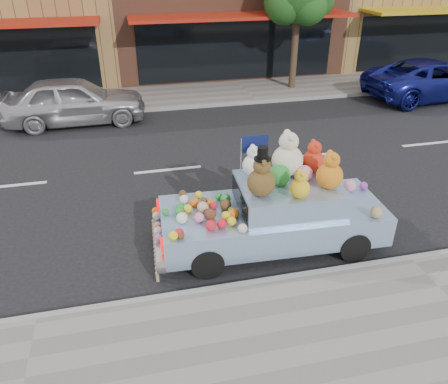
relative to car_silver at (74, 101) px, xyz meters
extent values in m
plane|color=black|center=(6.57, -4.34, -0.79)|extent=(120.00, 120.00, 0.00)
cube|color=gray|center=(6.57, 2.16, -0.73)|extent=(60.00, 3.00, 0.12)
cube|color=gray|center=(6.57, -9.34, -0.72)|extent=(60.00, 0.12, 0.13)
cube|color=gray|center=(6.57, 0.66, -0.72)|extent=(60.00, 0.12, 0.13)
cube|color=black|center=(6.57, 3.64, 0.61)|extent=(8.50, 0.06, 2.40)
cube|color=#A61E0F|center=(6.57, 2.76, 2.11)|extent=(9.00, 1.80, 0.12)
cube|color=black|center=(16.57, 3.64, 0.61)|extent=(8.50, 0.06, 2.40)
cylinder|color=#38281C|center=(8.57, 2.16, 0.81)|extent=(0.28, 0.28, 3.20)
sphere|color=#164614|center=(7.97, 1.96, 2.63)|extent=(1.60, 1.60, 1.60)
sphere|color=#164614|center=(8.77, 1.56, 2.53)|extent=(1.40, 1.40, 1.40)
imported|color=silver|center=(0.00, 0.00, 0.00)|extent=(4.64, 1.93, 1.57)
imported|color=navy|center=(13.49, -0.18, -0.04)|extent=(5.58, 2.93, 1.50)
cylinder|color=black|center=(5.56, -8.99, -0.49)|extent=(0.61, 0.23, 0.60)
cylinder|color=black|center=(5.64, -7.44, -0.49)|extent=(0.61, 0.23, 0.60)
cylinder|color=black|center=(2.77, -8.86, -0.49)|extent=(0.61, 0.23, 0.60)
cylinder|color=black|center=(2.84, -7.30, -0.49)|extent=(0.61, 0.23, 0.60)
cube|color=#8AA9CE|center=(4.20, -8.15, -0.24)|extent=(4.38, 1.90, 0.60)
cube|color=#8AA9CE|center=(4.50, -8.16, 0.31)|extent=(1.97, 1.59, 0.50)
cube|color=silver|center=(1.98, -8.04, -0.39)|extent=(0.24, 1.79, 0.26)
cube|color=red|center=(2.00, -8.73, -0.07)|extent=(0.07, 0.28, 0.16)
cube|color=red|center=(2.07, -7.37, -0.07)|extent=(0.07, 0.28, 0.16)
cube|color=black|center=(3.55, -8.12, 0.31)|extent=(0.10, 1.30, 0.40)
sphere|color=#533A17|center=(3.84, -8.48, 0.82)|extent=(0.51, 0.51, 0.51)
sphere|color=#533A17|center=(3.84, -8.48, 1.15)|extent=(0.32, 0.32, 0.32)
sphere|color=#533A17|center=(3.84, -8.59, 1.25)|extent=(0.12, 0.12, 0.12)
sphere|color=#533A17|center=(3.84, -8.37, 1.25)|extent=(0.12, 0.12, 0.12)
cylinder|color=black|center=(3.84, -8.48, 1.28)|extent=(0.30, 0.30, 0.02)
cylinder|color=black|center=(3.84, -8.48, 1.39)|extent=(0.19, 0.19, 0.22)
sphere|color=beige|center=(4.57, -7.82, 0.87)|extent=(0.61, 0.61, 0.61)
sphere|color=beige|center=(4.57, -7.82, 1.26)|extent=(0.38, 0.38, 0.38)
sphere|color=beige|center=(4.57, -7.95, 1.38)|extent=(0.14, 0.14, 0.14)
sphere|color=beige|center=(4.57, -7.68, 1.38)|extent=(0.14, 0.14, 0.14)
sphere|color=#CA6C13|center=(5.14, -8.49, 0.81)|extent=(0.49, 0.49, 0.49)
sphere|color=#CA6C13|center=(5.14, -8.49, 1.12)|extent=(0.30, 0.30, 0.30)
sphere|color=#CA6C13|center=(5.14, -8.60, 1.22)|extent=(0.11, 0.11, 0.11)
sphere|color=#CA6C13|center=(5.14, -8.39, 1.22)|extent=(0.11, 0.11, 0.11)
sphere|color=red|center=(5.12, -7.79, 0.79)|extent=(0.44, 0.44, 0.44)
sphere|color=red|center=(5.12, -7.79, 1.07)|extent=(0.27, 0.27, 0.27)
sphere|color=red|center=(5.12, -7.89, 1.16)|extent=(0.10, 0.10, 0.10)
sphere|color=red|center=(5.12, -7.70, 1.16)|extent=(0.10, 0.10, 0.10)
sphere|color=white|center=(3.92, -7.68, 0.77)|extent=(0.42, 0.42, 0.42)
sphere|color=white|center=(3.92, -7.68, 1.05)|extent=(0.26, 0.26, 0.26)
sphere|color=white|center=(3.92, -7.78, 1.13)|extent=(0.10, 0.10, 0.10)
sphere|color=white|center=(3.92, -7.59, 1.13)|extent=(0.10, 0.10, 0.10)
sphere|color=gold|center=(4.48, -8.71, 0.75)|extent=(0.36, 0.36, 0.36)
sphere|color=gold|center=(4.48, -8.71, 0.98)|extent=(0.22, 0.22, 0.22)
sphere|color=gold|center=(4.48, -8.79, 1.05)|extent=(0.09, 0.09, 0.09)
sphere|color=gold|center=(4.48, -8.63, 1.05)|extent=(0.09, 0.09, 0.09)
sphere|color=#227F2B|center=(4.30, -8.15, 0.74)|extent=(0.40, 0.40, 0.40)
sphere|color=pink|center=(4.80, -8.13, 0.71)|extent=(0.32, 0.32, 0.32)
sphere|color=#502C16|center=(2.57, -7.34, 0.14)|extent=(0.15, 0.15, 0.15)
sphere|color=#227F2B|center=(3.37, -8.22, 0.14)|extent=(0.15, 0.15, 0.15)
sphere|color=#227F2B|center=(3.25, -7.64, 0.14)|extent=(0.14, 0.14, 0.14)
sphere|color=#502C16|center=(2.94, -8.30, 0.17)|extent=(0.22, 0.22, 0.22)
sphere|color=#227F2B|center=(2.45, -7.91, 0.15)|extent=(0.17, 0.17, 0.17)
sphere|color=red|center=(2.31, -8.73, 0.15)|extent=(0.16, 0.16, 0.16)
sphere|color=pink|center=(2.73, -8.33, 0.16)|extent=(0.19, 0.19, 0.19)
sphere|color=#C7B09E|center=(3.41, -8.84, 0.15)|extent=(0.17, 0.17, 0.17)
sphere|color=#9C8056|center=(2.47, -8.18, 0.14)|extent=(0.14, 0.14, 0.14)
sphere|color=yellow|center=(2.58, -7.97, 0.15)|extent=(0.17, 0.17, 0.17)
sphere|color=yellow|center=(2.20, -8.79, 0.15)|extent=(0.17, 0.17, 0.17)
sphere|color=silver|center=(2.42, -8.30, 0.17)|extent=(0.21, 0.21, 0.21)
sphere|color=#502C16|center=(2.32, -8.79, 0.13)|extent=(0.13, 0.13, 0.13)
sphere|color=yellow|center=(2.88, -7.46, 0.14)|extent=(0.15, 0.15, 0.15)
sphere|color=yellow|center=(3.23, -8.38, 0.15)|extent=(0.18, 0.18, 0.18)
sphere|color=#227F2B|center=(3.34, -7.81, 0.17)|extent=(0.21, 0.21, 0.21)
sphere|color=red|center=(3.08, -7.96, 0.14)|extent=(0.15, 0.15, 0.15)
sphere|color=#502C16|center=(3.30, -8.03, 0.17)|extent=(0.21, 0.21, 0.21)
sphere|color=#227F2B|center=(2.16, -7.96, 0.13)|extent=(0.13, 0.13, 0.13)
sphere|color=#C35812|center=(2.73, -7.78, 0.16)|extent=(0.19, 0.19, 0.19)
sphere|color=#C7B09E|center=(3.43, -8.26, 0.13)|extent=(0.14, 0.14, 0.14)
sphere|color=red|center=(3.09, -8.62, 0.15)|extent=(0.18, 0.18, 0.18)
sphere|color=#227F2B|center=(2.41, -8.04, 0.15)|extent=(0.17, 0.17, 0.17)
sphere|color=yellow|center=(3.28, -8.58, 0.15)|extent=(0.17, 0.17, 0.17)
sphere|color=silver|center=(2.56, -7.61, 0.15)|extent=(0.18, 0.18, 0.18)
sphere|color=#C35812|center=(3.05, -7.84, 0.14)|extent=(0.15, 0.15, 0.15)
sphere|color=red|center=(2.88, -8.65, 0.17)|extent=(0.20, 0.20, 0.20)
sphere|color=#C35812|center=(3.37, -8.36, 0.17)|extent=(0.20, 0.20, 0.20)
sphere|color=#502C16|center=(2.94, -7.72, 0.13)|extent=(0.13, 0.13, 0.13)
sphere|color=#D8A88C|center=(2.86, -8.03, 0.18)|extent=(0.22, 0.22, 0.22)
sphere|color=pink|center=(1.97, -8.31, -0.18)|extent=(0.14, 0.14, 0.14)
sphere|color=purple|center=(1.98, -8.05, -0.19)|extent=(0.13, 0.13, 0.13)
sphere|color=#C35812|center=(2.01, -7.40, -0.17)|extent=(0.17, 0.17, 0.17)
sphere|color=#C7B09E|center=(2.01, -7.57, -0.17)|extent=(0.17, 0.17, 0.17)
sphere|color=pink|center=(1.99, -7.89, -0.19)|extent=(0.13, 0.13, 0.13)
sphere|color=#C35812|center=(1.99, -7.96, -0.20)|extent=(0.12, 0.12, 0.12)
sphere|color=silver|center=(1.98, -8.10, -0.18)|extent=(0.16, 0.16, 0.16)
sphere|color=purple|center=(6.26, -7.89, 0.15)|extent=(0.17, 0.17, 0.17)
sphere|color=pink|center=(5.94, -7.89, 0.19)|extent=(0.25, 0.25, 0.25)
sphere|color=#9C8056|center=(5.94, -8.93, 0.18)|extent=(0.22, 0.22, 0.22)
sphere|color=#9C8056|center=(5.71, -7.82, 0.16)|extent=(0.20, 0.20, 0.20)
cylinder|color=#997A54|center=(1.86, -8.89, -0.62)|extent=(0.06, 0.06, 0.17)
sphere|color=#997A54|center=(1.86, -8.89, -0.53)|extent=(0.07, 0.07, 0.07)
cylinder|color=#997A54|center=(1.87, -8.76, -0.62)|extent=(0.06, 0.06, 0.17)
sphere|color=#997A54|center=(1.87, -8.76, -0.53)|extent=(0.07, 0.07, 0.07)
cylinder|color=#997A54|center=(1.88, -8.63, -0.62)|extent=(0.06, 0.06, 0.17)
sphere|color=#997A54|center=(1.88, -8.63, -0.53)|extent=(0.07, 0.07, 0.07)
cylinder|color=#997A54|center=(1.88, -8.50, -0.62)|extent=(0.06, 0.06, 0.17)
sphere|color=#997A54|center=(1.88, -8.50, -0.53)|extent=(0.07, 0.07, 0.07)
cylinder|color=#997A54|center=(1.89, -8.37, -0.62)|extent=(0.06, 0.06, 0.17)
sphere|color=#997A54|center=(1.89, -8.37, -0.53)|extent=(0.07, 0.07, 0.07)
cylinder|color=#997A54|center=(1.89, -8.24, -0.62)|extent=(0.06, 0.06, 0.17)
sphere|color=#997A54|center=(1.89, -8.24, -0.53)|extent=(0.07, 0.07, 0.07)
cylinder|color=#997A54|center=(1.90, -8.11, -0.62)|extent=(0.06, 0.06, 0.17)
sphere|color=#997A54|center=(1.90, -8.11, -0.53)|extent=(0.07, 0.07, 0.07)
cylinder|color=#997A54|center=(1.91, -7.97, -0.62)|extent=(0.06, 0.06, 0.17)
sphere|color=#997A54|center=(1.91, -7.97, -0.53)|extent=(0.07, 0.07, 0.07)
cylinder|color=#997A54|center=(1.91, -7.84, -0.62)|extent=(0.06, 0.06, 0.17)
sphere|color=#997A54|center=(1.91, -7.84, -0.53)|extent=(0.07, 0.07, 0.07)
cylinder|color=#997A54|center=(1.92, -7.71, -0.62)|extent=(0.06, 0.06, 0.17)
sphere|color=#997A54|center=(1.92, -7.71, -0.53)|extent=(0.07, 0.07, 0.07)
cylinder|color=#997A54|center=(1.93, -7.58, -0.62)|extent=(0.06, 0.06, 0.17)
sphere|color=#997A54|center=(1.93, -7.58, -0.53)|extent=(0.07, 0.07, 0.07)
cylinder|color=#997A54|center=(1.93, -7.45, -0.62)|extent=(0.06, 0.06, 0.17)
sphere|color=#997A54|center=(1.93, -7.45, -0.53)|extent=(0.07, 0.07, 0.07)
cylinder|color=#997A54|center=(1.94, -7.32, -0.62)|extent=(0.06, 0.06, 0.17)
sphere|color=#997A54|center=(1.94, -7.32, -0.53)|extent=(0.07, 0.07, 0.07)
cylinder|color=#997A54|center=(1.94, -7.19, -0.62)|extent=(0.06, 0.06, 0.17)
sphere|color=#997A54|center=(1.94, -7.19, -0.53)|extent=(0.07, 0.07, 0.07)
cylinder|color=silver|center=(3.73, -7.48, 0.91)|extent=(0.02, 0.02, 0.70)
cube|color=#0C1447|center=(4.01, -7.47, 1.12)|extent=(0.52, 0.04, 0.34)
camera|label=1|loc=(1.65, -14.96, 4.43)|focal=35.00mm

